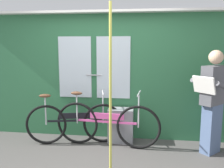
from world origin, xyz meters
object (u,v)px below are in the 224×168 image
(bicycle_near_door, at_px, (74,123))
(trash_bin_by_wall, at_px, (121,125))
(handrail_pole, at_px, (110,90))
(bicycle_leaning_behind, at_px, (107,124))
(passenger_reading_newspaper, at_px, (213,100))

(bicycle_near_door, distance_m, trash_bin_by_wall, 0.81)
(trash_bin_by_wall, bearing_deg, handrail_pole, -92.23)
(trash_bin_by_wall, height_order, handrail_pole, handrail_pole)
(bicycle_leaning_behind, height_order, trash_bin_by_wall, bicycle_leaning_behind)
(bicycle_near_door, bearing_deg, passenger_reading_newspaper, -14.51)
(passenger_reading_newspaper, xyz_separation_m, handrail_pole, (-1.49, -0.77, 0.26))
(bicycle_leaning_behind, height_order, passenger_reading_newspaper, passenger_reading_newspaper)
(bicycle_leaning_behind, relative_size, passenger_reading_newspaper, 1.10)
(bicycle_near_door, height_order, passenger_reading_newspaper, passenger_reading_newspaper)
(passenger_reading_newspaper, height_order, trash_bin_by_wall, passenger_reading_newspaper)
(bicycle_near_door, xyz_separation_m, bicycle_leaning_behind, (0.57, -0.05, 0.02))
(passenger_reading_newspaper, bearing_deg, bicycle_near_door, -47.30)
(bicycle_near_door, relative_size, handrail_pole, 0.74)
(bicycle_near_door, xyz_separation_m, handrail_pole, (0.75, -0.86, 0.75))
(bicycle_near_door, bearing_deg, trash_bin_by_wall, 0.61)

